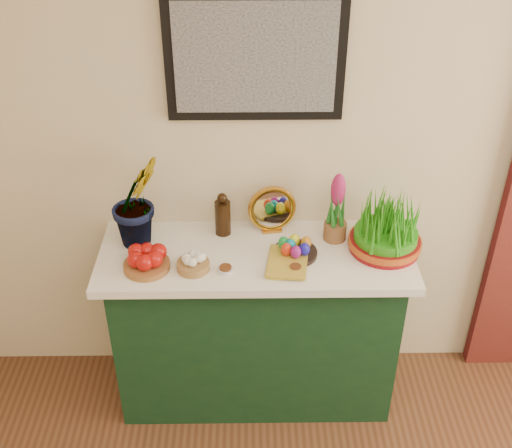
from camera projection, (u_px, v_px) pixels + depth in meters
The scene contains 13 objects.
sideboard at pixel (256, 328), 3.12m from camera, with size 1.30×0.45×0.85m, color #14371B.
tablecloth at pixel (256, 255), 2.87m from camera, with size 1.40×0.55×0.04m, color white.
hyacinth_green at pixel (136, 187), 2.77m from camera, with size 0.28×0.24×0.57m, color #237523.
apple_bowl at pixel (146, 260), 2.73m from camera, with size 0.22×0.22×0.10m.
garlic_basket at pixel (193, 263), 2.73m from camera, with size 0.16×0.16×0.08m.
vinegar_cruet at pixel (223, 216), 2.93m from camera, with size 0.07×0.07×0.21m.
mirror at pixel (272, 209), 2.95m from camera, with size 0.23×0.09×0.23m.
book at pixel (267, 261), 2.78m from camera, with size 0.16×0.23×0.03m, color gold.
spice_dish_left at pixel (225, 269), 2.73m from camera, with size 0.06×0.06×0.03m.
spice_dish_right at pixel (296, 269), 2.74m from camera, with size 0.06×0.06×0.03m.
egg_plate at pixel (295, 249), 2.82m from camera, with size 0.23×0.23×0.08m.
hyacinth_pink at pixel (337, 210), 2.86m from camera, with size 0.10×0.10×0.34m.
wheatgrass_sabzeh at pixel (387, 228), 2.81m from camera, with size 0.32×0.32×0.26m.
Camera 1 is at (-0.38, -0.30, 2.58)m, focal length 45.00 mm.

